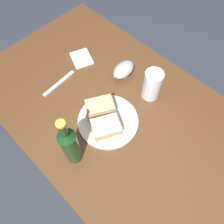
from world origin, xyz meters
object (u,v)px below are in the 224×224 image
(pint_glass, at_px, (152,86))
(fork, at_px, (59,83))
(cider_bottle, at_px, (70,145))
(napkin, at_px, (82,58))
(plate, at_px, (108,121))
(sandwich_half_right, at_px, (106,128))
(gravy_boat, at_px, (123,70))
(sandwich_half_left, at_px, (100,108))

(pint_glass, bearing_deg, fork, 36.31)
(cider_bottle, relative_size, napkin, 2.50)
(plate, bearing_deg, cider_bottle, 93.90)
(pint_glass, relative_size, napkin, 1.29)
(sandwich_half_right, bearing_deg, gravy_boat, -59.74)
(plate, height_order, cider_bottle, cider_bottle)
(fork, bearing_deg, cider_bottle, -122.71)
(cider_bottle, bearing_deg, plate, -86.10)
(plate, xyz_separation_m, sandwich_half_left, (0.05, -0.01, 0.04))
(sandwich_half_right, bearing_deg, cider_bottle, 83.32)
(sandwich_half_left, bearing_deg, gravy_boat, -71.73)
(plate, xyz_separation_m, gravy_boat, (0.12, -0.22, 0.03))
(sandwich_half_right, height_order, napkin, sandwich_half_right)
(plate, xyz_separation_m, cider_bottle, (-0.01, 0.19, 0.10))
(plate, distance_m, napkin, 0.37)
(gravy_boat, xyz_separation_m, napkin, (0.22, 0.07, -0.04))
(pint_glass, bearing_deg, cider_bottle, 86.97)
(pint_glass, relative_size, cider_bottle, 0.51)
(napkin, height_order, fork, napkin)
(sandwich_half_right, height_order, gravy_boat, sandwich_half_right)
(plate, distance_m, gravy_boat, 0.25)
(sandwich_half_right, relative_size, gravy_boat, 0.97)
(sandwich_half_right, distance_m, pint_glass, 0.27)
(cider_bottle, bearing_deg, pint_glass, -93.03)
(plate, height_order, fork, plate)
(plate, relative_size, napkin, 2.25)
(gravy_boat, bearing_deg, napkin, 17.13)
(plate, relative_size, cider_bottle, 0.90)
(gravy_boat, distance_m, cider_bottle, 0.44)
(sandwich_half_left, height_order, napkin, sandwich_half_left)
(pint_glass, distance_m, cider_bottle, 0.42)
(sandwich_half_left, xyz_separation_m, gravy_boat, (0.07, -0.21, -0.00))
(sandwich_half_left, bearing_deg, sandwich_half_right, 150.37)
(sandwich_half_right, relative_size, napkin, 1.18)
(plate, relative_size, pint_glass, 1.75)
(napkin, bearing_deg, sandwich_half_left, 152.75)
(gravy_boat, relative_size, cider_bottle, 0.48)
(sandwich_half_right, height_order, cider_bottle, cider_bottle)
(plate, bearing_deg, sandwich_half_right, 127.15)
(plate, distance_m, cider_bottle, 0.22)
(cider_bottle, bearing_deg, sandwich_half_left, -72.11)
(pint_glass, bearing_deg, sandwich_half_right, 89.06)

